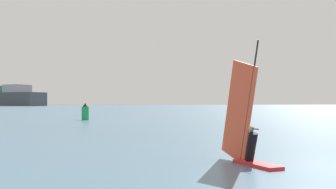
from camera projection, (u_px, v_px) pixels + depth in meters
The scene contains 3 objects.
windsurfer at pixel (247, 132), 14.69m from camera, with size 1.64×3.35×4.46m.
distant_headland at pixel (180, 98), 1297.93m from camera, with size 840.25×352.14×40.26m, color #756B56.
channel_buoy at pixel (86, 112), 53.81m from camera, with size 0.95×0.95×2.27m.
Camera 1 is at (-6.61, -13.60, 2.16)m, focal length 43.55 mm.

